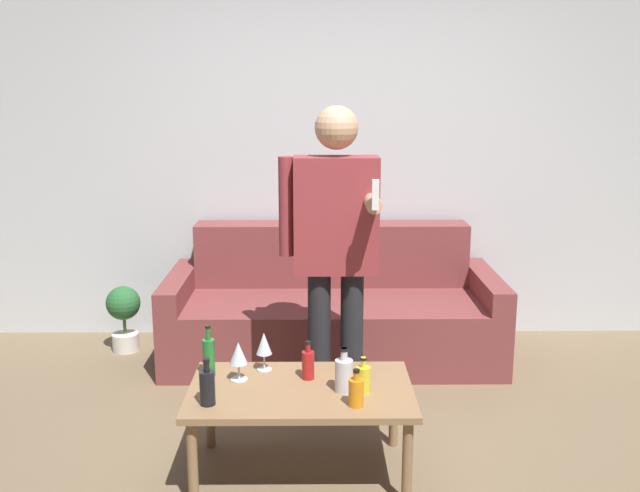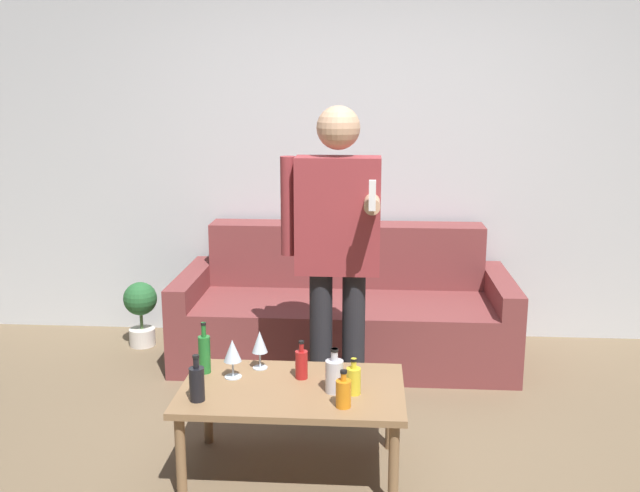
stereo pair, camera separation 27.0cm
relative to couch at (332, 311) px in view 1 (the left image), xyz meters
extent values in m
plane|color=#756047|center=(0.07, -1.60, -0.29)|extent=(16.00, 16.00, 0.00)
cube|color=silver|center=(0.07, 0.46, 1.06)|extent=(8.00, 0.06, 2.70)
cube|color=brown|center=(0.00, -0.19, -0.09)|extent=(1.82, 0.64, 0.41)
cube|color=brown|center=(0.00, 0.26, 0.12)|extent=(1.82, 0.25, 0.82)
cube|color=brown|center=(-0.98, -0.06, -0.02)|extent=(0.14, 0.90, 0.55)
cube|color=brown|center=(0.98, -0.06, -0.02)|extent=(0.14, 0.90, 0.55)
cube|color=#8E6B47|center=(-0.18, -1.49, 0.11)|extent=(0.99, 0.61, 0.03)
cylinder|color=#8E6B47|center=(-0.62, -1.74, -0.10)|extent=(0.04, 0.04, 0.39)
cylinder|color=#8E6B47|center=(0.27, -1.74, -0.10)|extent=(0.04, 0.04, 0.39)
cylinder|color=#8E6B47|center=(-0.62, -1.23, -0.10)|extent=(0.04, 0.04, 0.39)
cylinder|color=#8E6B47|center=(0.27, -1.23, -0.10)|extent=(0.04, 0.04, 0.39)
cylinder|color=silver|center=(0.01, -1.52, 0.20)|extent=(0.08, 0.08, 0.14)
cylinder|color=silver|center=(0.01, -1.52, 0.30)|extent=(0.03, 0.03, 0.06)
cylinder|color=black|center=(0.01, -1.52, 0.32)|extent=(0.03, 0.03, 0.01)
cylinder|color=orange|center=(0.05, -1.67, 0.18)|extent=(0.06, 0.06, 0.12)
cylinder|color=orange|center=(0.05, -1.67, 0.26)|extent=(0.02, 0.02, 0.05)
cylinder|color=black|center=(0.05, -1.67, 0.28)|extent=(0.03, 0.03, 0.01)
cylinder|color=black|center=(-0.57, -1.65, 0.20)|extent=(0.07, 0.07, 0.15)
cylinder|color=black|center=(-0.57, -1.65, 0.30)|extent=(0.02, 0.02, 0.06)
cylinder|color=black|center=(-0.57, -1.65, 0.32)|extent=(0.03, 0.03, 0.01)
cylinder|color=#23752D|center=(-0.60, -1.35, 0.21)|extent=(0.06, 0.06, 0.18)
cylinder|color=#23752D|center=(-0.60, -1.35, 0.33)|extent=(0.02, 0.02, 0.07)
cylinder|color=black|center=(-0.60, -1.35, 0.36)|extent=(0.02, 0.02, 0.01)
cylinder|color=#B21E1E|center=(-0.15, -1.38, 0.19)|extent=(0.06, 0.06, 0.13)
cylinder|color=#B21E1E|center=(-0.15, -1.38, 0.28)|extent=(0.02, 0.02, 0.05)
cylinder|color=black|center=(-0.15, -1.38, 0.30)|extent=(0.03, 0.03, 0.01)
cylinder|color=yellow|center=(0.09, -1.54, 0.18)|extent=(0.06, 0.06, 0.12)
cylinder|color=yellow|center=(0.09, -1.54, 0.26)|extent=(0.02, 0.02, 0.05)
cylinder|color=black|center=(0.09, -1.54, 0.28)|extent=(0.03, 0.03, 0.01)
cylinder|color=silver|center=(-0.35, -1.28, 0.13)|extent=(0.07, 0.07, 0.01)
cylinder|color=silver|center=(-0.35, -1.28, 0.17)|extent=(0.01, 0.01, 0.08)
cone|color=silver|center=(-0.35, -1.28, 0.26)|extent=(0.07, 0.07, 0.10)
cylinder|color=silver|center=(-0.46, -1.40, 0.13)|extent=(0.08, 0.08, 0.01)
cylinder|color=silver|center=(-0.46, -1.40, 0.17)|extent=(0.01, 0.01, 0.07)
cone|color=silver|center=(-0.46, -1.40, 0.25)|extent=(0.08, 0.08, 0.10)
cylinder|color=#232328|center=(-0.09, -0.89, 0.10)|extent=(0.12, 0.12, 0.79)
cylinder|color=#232328|center=(0.08, -0.89, 0.10)|extent=(0.12, 0.12, 0.79)
cube|color=#933338|center=(-0.01, -0.89, 0.79)|extent=(0.43, 0.19, 0.59)
sphere|color=tan|center=(-0.01, -0.89, 1.23)|extent=(0.22, 0.22, 0.22)
cylinder|color=#933338|center=(-0.26, -0.89, 0.84)|extent=(0.08, 0.08, 0.50)
cylinder|color=tan|center=(0.16, -1.02, 0.88)|extent=(0.08, 0.27, 0.08)
cube|color=white|center=(0.16, -1.18, 0.94)|extent=(0.03, 0.03, 0.14)
cylinder|color=silver|center=(-1.37, 0.07, -0.23)|extent=(0.17, 0.17, 0.12)
cylinder|color=#476B38|center=(-1.37, 0.07, -0.11)|extent=(0.02, 0.02, 0.13)
sphere|color=#286633|center=(-1.37, 0.07, 0.04)|extent=(0.22, 0.22, 0.22)
camera|label=1|loc=(-0.12, -4.42, 1.42)|focal=40.00mm
camera|label=2|loc=(0.15, -4.42, 1.42)|focal=40.00mm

